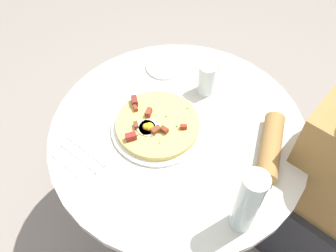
% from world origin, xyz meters
% --- Properties ---
extents(ground_plane, '(6.00, 6.00, 0.00)m').
position_xyz_m(ground_plane, '(0.00, 0.00, 0.00)').
color(ground_plane, gray).
extents(dining_table, '(0.93, 0.93, 0.71)m').
position_xyz_m(dining_table, '(0.00, 0.00, 0.54)').
color(dining_table, beige).
rests_on(dining_table, ground_plane).
extents(person_seated, '(0.53, 0.39, 1.14)m').
position_xyz_m(person_seated, '(-0.55, -0.25, 0.51)').
color(person_seated, '#2D2D33').
rests_on(person_seated, ground_plane).
extents(pizza_plate, '(0.34, 0.34, 0.01)m').
position_xyz_m(pizza_plate, '(0.06, 0.04, 0.71)').
color(pizza_plate, white).
rests_on(pizza_plate, dining_table).
extents(breakfast_pizza, '(0.30, 0.30, 0.05)m').
position_xyz_m(breakfast_pizza, '(0.07, 0.04, 0.73)').
color(breakfast_pizza, '#D1B75C').
rests_on(breakfast_pizza, pizza_plate).
extents(bread_plate, '(0.15, 0.15, 0.01)m').
position_xyz_m(bread_plate, '(0.25, -0.21, 0.71)').
color(bread_plate, white).
rests_on(bread_plate, dining_table).
extents(napkin, '(0.17, 0.14, 0.00)m').
position_xyz_m(napkin, '(0.18, 0.29, 0.71)').
color(napkin, white).
rests_on(napkin, dining_table).
extents(fork, '(0.18, 0.02, 0.00)m').
position_xyz_m(fork, '(0.18, 0.27, 0.71)').
color(fork, silver).
rests_on(fork, napkin).
extents(knife, '(0.18, 0.02, 0.00)m').
position_xyz_m(knife, '(0.18, 0.31, 0.71)').
color(knife, silver).
rests_on(knife, napkin).
extents(water_glass, '(0.07, 0.07, 0.13)m').
position_xyz_m(water_glass, '(0.04, -0.22, 0.77)').
color(water_glass, silver).
rests_on(water_glass, dining_table).
extents(water_bottle, '(0.07, 0.07, 0.27)m').
position_xyz_m(water_bottle, '(-0.36, 0.14, 0.84)').
color(water_bottle, silver).
rests_on(water_bottle, dining_table).
extents(salt_shaker, '(0.03, 0.03, 0.05)m').
position_xyz_m(salt_shaker, '(0.08, -0.34, 0.73)').
color(salt_shaker, white).
rests_on(salt_shaker, dining_table).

